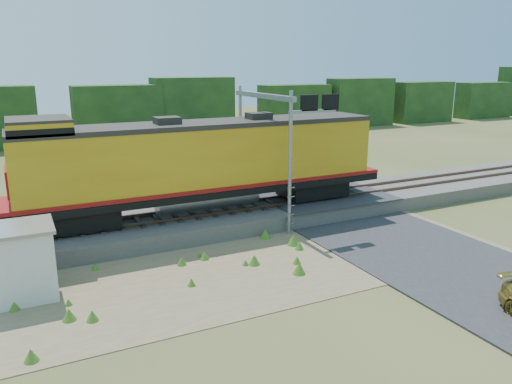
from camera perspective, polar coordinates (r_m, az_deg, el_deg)
ground at (r=20.58m, az=0.77°, el=-8.75°), size 140.00×140.00×0.00m
ballast at (r=25.59m, az=-5.38°, el=-3.12°), size 70.00×5.00×0.80m
rails at (r=25.45m, az=-5.40°, el=-2.09°), size 70.00×1.54×0.16m
dirt_shoulder at (r=20.24m, az=-5.00°, el=-9.17°), size 26.00×8.00×0.03m
road at (r=24.85m, az=14.53°, el=-4.84°), size 7.00×66.00×0.86m
tree_line_north at (r=55.72m, az=-17.56°, el=8.65°), size 130.00×3.00×6.50m
weed_clumps at (r=19.46m, az=-8.74°, el=-10.35°), size 15.00×6.20×0.56m
locomotive at (r=24.74m, az=-6.25°, el=3.42°), size 19.18×2.93×4.95m
shed at (r=19.57m, az=-25.09°, el=-7.20°), size 2.25×2.25×2.66m
signal_gantry at (r=25.40m, az=2.21°, el=7.89°), size 2.74×6.20×6.92m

